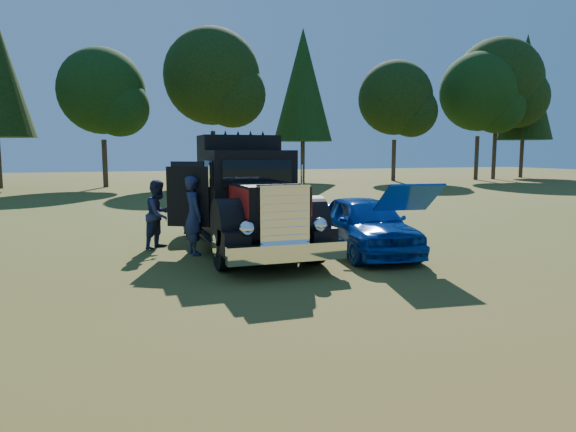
{
  "coord_description": "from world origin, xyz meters",
  "views": [
    {
      "loc": [
        -3.47,
        -10.0,
        2.57
      ],
      "look_at": [
        0.57,
        1.85,
        0.99
      ],
      "focal_mm": 32.0,
      "sensor_mm": 36.0,
      "label": 1
    }
  ],
  "objects_px": {
    "diamond_t_truck": "(246,201)",
    "spectator_near": "(194,215)",
    "spectator_far": "(159,214)",
    "hotrod_coupe": "(366,224)"
  },
  "relations": [
    {
      "from": "diamond_t_truck",
      "to": "spectator_near",
      "type": "bearing_deg",
      "value": -173.53
    },
    {
      "from": "spectator_far",
      "to": "hotrod_coupe",
      "type": "bearing_deg",
      "value": -73.63
    },
    {
      "from": "spectator_near",
      "to": "diamond_t_truck",
      "type": "bearing_deg",
      "value": -93.57
    },
    {
      "from": "hotrod_coupe",
      "to": "spectator_far",
      "type": "bearing_deg",
      "value": 154.48
    },
    {
      "from": "diamond_t_truck",
      "to": "spectator_far",
      "type": "distance_m",
      "value": 2.39
    },
    {
      "from": "hotrod_coupe",
      "to": "spectator_far",
      "type": "xyz_separation_m",
      "value": [
        -4.91,
        2.34,
        0.18
      ]
    },
    {
      "from": "diamond_t_truck",
      "to": "hotrod_coupe",
      "type": "bearing_deg",
      "value": -25.83
    },
    {
      "from": "spectator_near",
      "to": "spectator_far",
      "type": "relative_size",
      "value": 1.08
    },
    {
      "from": "spectator_near",
      "to": "spectator_far",
      "type": "xyz_separation_m",
      "value": [
        -0.75,
        1.16,
        -0.08
      ]
    },
    {
      "from": "hotrod_coupe",
      "to": "diamond_t_truck",
      "type": "bearing_deg",
      "value": 154.17
    }
  ]
}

